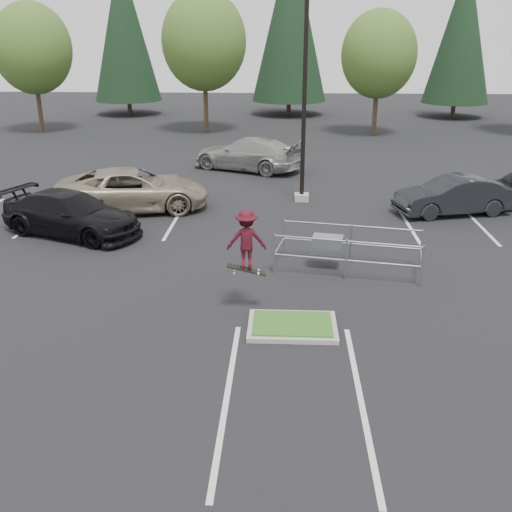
{
  "coord_description": "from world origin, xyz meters",
  "views": [
    {
      "loc": [
        -0.26,
        -13.32,
        6.95
      ],
      "look_at": [
        -0.98,
        1.5,
        1.35
      ],
      "focal_mm": 42.0,
      "sensor_mm": 36.0,
      "label": 1
    }
  ],
  "objects_px": {
    "light_pole": "(304,93)",
    "skateboarder": "(246,240)",
    "conif_b": "(290,19)",
    "conif_c": "(462,32)",
    "car_r_charc": "(453,196)",
    "car_far_silver": "(249,154)",
    "decid_a": "(33,51)",
    "car_l_black": "(69,214)",
    "conif_a": "(124,29)",
    "decid_b": "(204,44)",
    "decid_c": "(379,57)",
    "car_l_tan": "(131,190)",
    "cart_corral": "(332,245)"
  },
  "relations": [
    {
      "from": "car_r_charc",
      "to": "car_far_silver",
      "type": "distance_m",
      "value": 11.58
    },
    {
      "from": "light_pole",
      "to": "car_l_tan",
      "type": "bearing_deg",
      "value": -165.45
    },
    {
      "from": "decid_a",
      "to": "light_pole",
      "type": "bearing_deg",
      "value": -44.25
    },
    {
      "from": "skateboarder",
      "to": "car_l_black",
      "type": "xyz_separation_m",
      "value": [
        -6.8,
        6.0,
        -1.19
      ]
    },
    {
      "from": "decid_c",
      "to": "car_r_charc",
      "type": "bearing_deg",
      "value": -88.51
    },
    {
      "from": "conif_b",
      "to": "car_l_black",
      "type": "relative_size",
      "value": 2.72
    },
    {
      "from": "conif_b",
      "to": "conif_c",
      "type": "bearing_deg",
      "value": -4.09
    },
    {
      "from": "conif_a",
      "to": "skateboarder",
      "type": "bearing_deg",
      "value": -71.83
    },
    {
      "from": "conif_b",
      "to": "decid_b",
      "type": "bearing_deg",
      "value": -121.09
    },
    {
      "from": "decid_c",
      "to": "cart_corral",
      "type": "distance_m",
      "value": 26.55
    },
    {
      "from": "conif_b",
      "to": "car_far_silver",
      "type": "distance_m",
      "value": 23.66
    },
    {
      "from": "decid_b",
      "to": "car_far_silver",
      "type": "xyz_separation_m",
      "value": [
        3.88,
        -12.53,
        -5.19
      ]
    },
    {
      "from": "decid_a",
      "to": "conif_b",
      "type": "xyz_separation_m",
      "value": [
        18.01,
        10.47,
        2.27
      ]
    },
    {
      "from": "car_l_black",
      "to": "car_r_charc",
      "type": "xyz_separation_m",
      "value": [
        14.5,
        3.27,
        -0.01
      ]
    },
    {
      "from": "decid_b",
      "to": "car_l_black",
      "type": "distance_m",
      "value": 24.2
    },
    {
      "from": "light_pole",
      "to": "skateboarder",
      "type": "bearing_deg",
      "value": -98.79
    },
    {
      "from": "decid_a",
      "to": "skateboarder",
      "type": "xyz_separation_m",
      "value": [
        16.81,
        -29.03,
        -3.61
      ]
    },
    {
      "from": "car_l_tan",
      "to": "car_l_black",
      "type": "xyz_separation_m",
      "value": [
        -1.5,
        -3.18,
        -0.08
      ]
    },
    {
      "from": "conif_b",
      "to": "conif_c",
      "type": "xyz_separation_m",
      "value": [
        14.0,
        -1.0,
        -1.0
      ]
    },
    {
      "from": "decid_c",
      "to": "car_far_silver",
      "type": "height_order",
      "value": "decid_c"
    },
    {
      "from": "decid_a",
      "to": "car_far_silver",
      "type": "relative_size",
      "value": 1.52
    },
    {
      "from": "conif_c",
      "to": "car_r_charc",
      "type": "height_order",
      "value": "conif_c"
    },
    {
      "from": "conif_a",
      "to": "conif_c",
      "type": "distance_m",
      "value": 28.01
    },
    {
      "from": "light_pole",
      "to": "conif_b",
      "type": "relative_size",
      "value": 0.7
    },
    {
      "from": "car_l_black",
      "to": "decid_c",
      "type": "bearing_deg",
      "value": -9.27
    },
    {
      "from": "car_far_silver",
      "to": "conif_b",
      "type": "bearing_deg",
      "value": -160.63
    },
    {
      "from": "conif_b",
      "to": "car_far_silver",
      "type": "relative_size",
      "value": 2.47
    },
    {
      "from": "conif_a",
      "to": "skateboarder",
      "type": "relative_size",
      "value": 7.42
    },
    {
      "from": "skateboarder",
      "to": "car_l_tan",
      "type": "bearing_deg",
      "value": -64.63
    },
    {
      "from": "conif_a",
      "to": "car_l_tan",
      "type": "relative_size",
      "value": 2.11
    },
    {
      "from": "conif_a",
      "to": "conif_c",
      "type": "bearing_deg",
      "value": -1.02
    },
    {
      "from": "car_r_charc",
      "to": "skateboarder",
      "type": "bearing_deg",
      "value": -54.27
    },
    {
      "from": "decid_a",
      "to": "car_l_tan",
      "type": "distance_m",
      "value": 23.43
    },
    {
      "from": "decid_c",
      "to": "conif_c",
      "type": "distance_m",
      "value": 12.65
    },
    {
      "from": "conif_a",
      "to": "cart_corral",
      "type": "bearing_deg",
      "value": -66.99
    },
    {
      "from": "decid_b",
      "to": "conif_c",
      "type": "distance_m",
      "value": 21.94
    },
    {
      "from": "light_pole",
      "to": "conif_b",
      "type": "bearing_deg",
      "value": 91.01
    },
    {
      "from": "conif_b",
      "to": "skateboarder",
      "type": "relative_size",
      "value": 8.28
    },
    {
      "from": "conif_a",
      "to": "car_l_black",
      "type": "height_order",
      "value": "conif_a"
    },
    {
      "from": "car_l_black",
      "to": "cart_corral",
      "type": "bearing_deg",
      "value": -85.21
    },
    {
      "from": "skateboarder",
      "to": "car_l_black",
      "type": "height_order",
      "value": "skateboarder"
    },
    {
      "from": "skateboarder",
      "to": "car_far_silver",
      "type": "distance_m",
      "value": 17.06
    },
    {
      "from": "cart_corral",
      "to": "car_l_black",
      "type": "xyz_separation_m",
      "value": [
        -9.25,
        2.9,
        -0.01
      ]
    },
    {
      "from": "light_pole",
      "to": "decid_a",
      "type": "bearing_deg",
      "value": 135.75
    },
    {
      "from": "decid_c",
      "to": "conif_a",
      "type": "relative_size",
      "value": 0.64
    },
    {
      "from": "decid_b",
      "to": "car_far_silver",
      "type": "relative_size",
      "value": 1.64
    },
    {
      "from": "decid_a",
      "to": "car_r_charc",
      "type": "relative_size",
      "value": 1.93
    },
    {
      "from": "decid_b",
      "to": "conif_a",
      "type": "distance_m",
      "value": 12.43
    },
    {
      "from": "car_l_tan",
      "to": "car_l_black",
      "type": "height_order",
      "value": "car_l_tan"
    },
    {
      "from": "conif_b",
      "to": "conif_a",
      "type": "bearing_deg",
      "value": -177.95
    }
  ]
}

